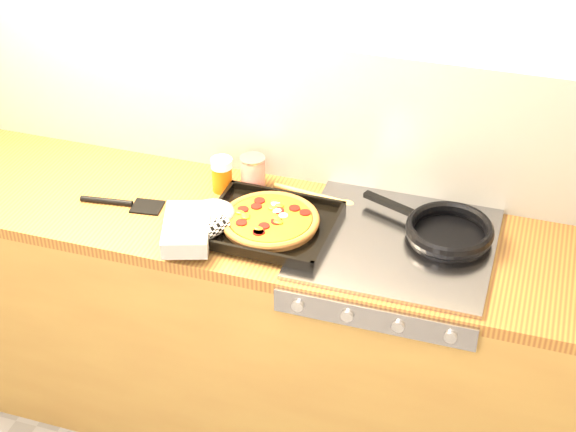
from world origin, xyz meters
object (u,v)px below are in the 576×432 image
(frying_pan, at_px, (448,231))
(tomato_can, at_px, (253,173))
(pizza_on_tray, at_px, (248,222))
(juice_glass, at_px, (222,174))

(frying_pan, distance_m, tomato_can, 0.69)
(pizza_on_tray, height_order, tomato_can, tomato_can)
(juice_glass, bearing_deg, tomato_can, 23.91)
(pizza_on_tray, relative_size, frying_pan, 1.11)
(tomato_can, bearing_deg, pizza_on_tray, -73.87)
(tomato_can, relative_size, juice_glass, 1.00)
(juice_glass, bearing_deg, frying_pan, -4.94)
(pizza_on_tray, bearing_deg, juice_glass, 128.24)
(frying_pan, bearing_deg, pizza_on_tray, -166.26)
(pizza_on_tray, height_order, frying_pan, pizza_on_tray)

